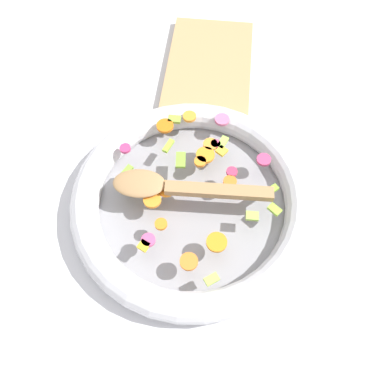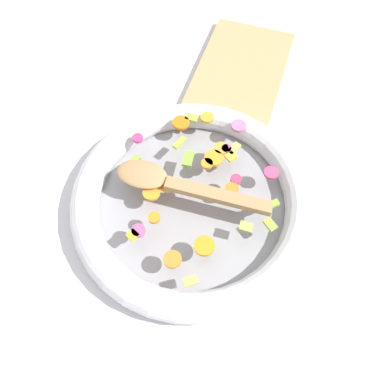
# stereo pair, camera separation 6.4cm
# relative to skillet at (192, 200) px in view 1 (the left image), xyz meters

# --- Properties ---
(ground_plane) EXTENTS (4.00, 4.00, 0.00)m
(ground_plane) POSITION_rel_skillet_xyz_m (0.00, 0.00, -0.02)
(ground_plane) COLOR silver
(skillet) EXTENTS (0.43, 0.43, 0.05)m
(skillet) POSITION_rel_skillet_xyz_m (0.00, 0.00, 0.00)
(skillet) COLOR gray
(skillet) RESTS_ON ground_plane
(chopped_vegetables) EXTENTS (0.34, 0.30, 0.01)m
(chopped_vegetables) POSITION_rel_skillet_xyz_m (-0.03, 0.00, 0.03)
(chopped_vegetables) COLOR orange
(chopped_vegetables) RESTS_ON skillet
(wooden_spoon) EXTENTS (0.06, 0.27, 0.01)m
(wooden_spoon) POSITION_rel_skillet_xyz_m (0.00, -0.03, 0.04)
(wooden_spoon) COLOR #A87F51
(wooden_spoon) RESTS_ON chopped_vegetables
(cutting_board) EXTENTS (0.31, 0.19, 0.02)m
(cutting_board) POSITION_rel_skillet_xyz_m (-0.35, 0.00, -0.01)
(cutting_board) COLOR tan
(cutting_board) RESTS_ON ground_plane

